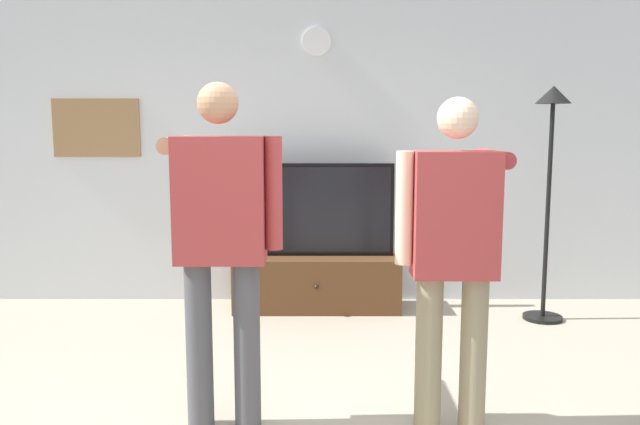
% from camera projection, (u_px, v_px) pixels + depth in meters
% --- Properties ---
extents(back_wall, '(6.40, 0.10, 2.70)m').
position_uv_depth(back_wall, '(321.00, 153.00, 5.78)').
color(back_wall, silver).
rests_on(back_wall, ground_plane).
extents(tv_stand, '(1.44, 0.50, 0.47)m').
position_uv_depth(tv_stand, '(316.00, 282.00, 5.59)').
color(tv_stand, brown).
rests_on(tv_stand, ground_plane).
extents(television, '(1.34, 0.07, 0.81)m').
position_uv_depth(television, '(316.00, 210.00, 5.55)').
color(television, black).
rests_on(television, tv_stand).
extents(wall_clock, '(0.25, 0.03, 0.25)m').
position_uv_depth(wall_clock, '(316.00, 42.00, 5.59)').
color(wall_clock, white).
extents(framed_picture, '(0.78, 0.04, 0.52)m').
position_uv_depth(framed_picture, '(95.00, 128.00, 5.69)').
color(framed_picture, '#997047').
extents(floor_lamp, '(0.32, 0.32, 1.92)m').
position_uv_depth(floor_lamp, '(549.00, 155.00, 5.13)').
color(floor_lamp, black).
rests_on(floor_lamp, ground_plane).
extents(person_standing_nearer_lamp, '(0.64, 0.78, 1.82)m').
position_uv_depth(person_standing_nearer_lamp, '(220.00, 234.00, 3.29)').
color(person_standing_nearer_lamp, '#4C4C51').
rests_on(person_standing_nearer_lamp, ground_plane).
extents(person_standing_nearer_couch, '(0.61, 0.78, 1.75)m').
position_uv_depth(person_standing_nearer_couch, '(452.00, 245.00, 3.29)').
color(person_standing_nearer_couch, gray).
rests_on(person_standing_nearer_couch, ground_plane).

